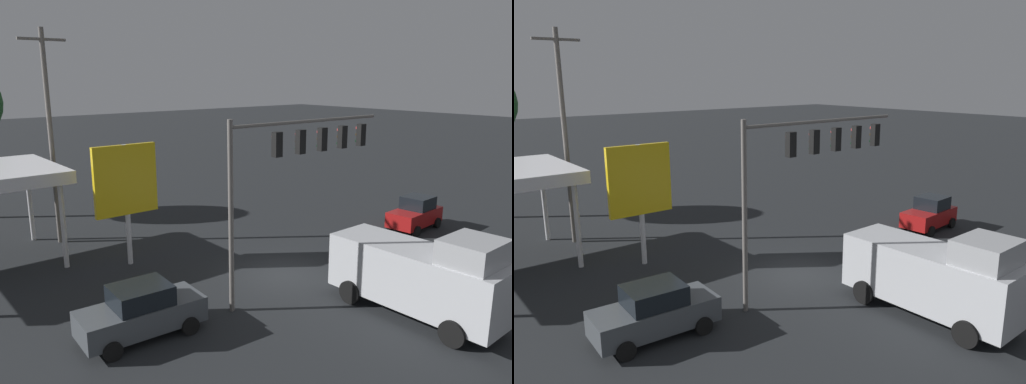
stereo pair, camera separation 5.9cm
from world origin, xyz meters
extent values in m
plane|color=black|center=(0.00, 0.00, 0.00)|extent=(200.00, 200.00, 0.00)
cylinder|color=slate|center=(4.04, 1.39, 3.76)|extent=(0.20, 0.20, 7.53)
cylinder|color=slate|center=(-0.13, 1.39, 7.23)|extent=(8.34, 0.14, 0.14)
cube|color=black|center=(1.72, 1.39, 6.41)|extent=(0.36, 0.28, 1.00)
sphere|color=#FF4141|center=(1.72, 1.21, 6.71)|extent=(0.22, 0.22, 0.22)
sphere|color=#392305|center=(1.72, 1.21, 6.41)|extent=(0.22, 0.22, 0.22)
sphere|color=black|center=(1.72, 1.21, 6.11)|extent=(0.22, 0.22, 0.22)
cube|color=black|center=(0.42, 1.39, 6.41)|extent=(0.36, 0.28, 1.00)
sphere|color=#FF4141|center=(0.42, 1.21, 6.71)|extent=(0.22, 0.22, 0.22)
sphere|color=#392305|center=(0.42, 1.21, 6.41)|extent=(0.22, 0.22, 0.22)
sphere|color=black|center=(0.42, 1.21, 6.11)|extent=(0.22, 0.22, 0.22)
cube|color=black|center=(-0.88, 1.39, 6.41)|extent=(0.36, 0.28, 1.00)
sphere|color=#FF4141|center=(-0.88, 1.21, 6.71)|extent=(0.22, 0.22, 0.22)
sphere|color=#392305|center=(-0.88, 1.21, 6.41)|extent=(0.22, 0.22, 0.22)
sphere|color=black|center=(-0.88, 1.21, 6.11)|extent=(0.22, 0.22, 0.22)
cube|color=black|center=(-2.18, 1.39, 6.41)|extent=(0.36, 0.28, 1.00)
sphere|color=#FF4141|center=(-2.18, 1.21, 6.71)|extent=(0.22, 0.22, 0.22)
sphere|color=#392305|center=(-2.18, 1.21, 6.41)|extent=(0.22, 0.22, 0.22)
sphere|color=black|center=(-2.18, 1.21, 6.11)|extent=(0.22, 0.22, 0.22)
cube|color=black|center=(-3.48, 1.39, 6.41)|extent=(0.36, 0.28, 1.00)
sphere|color=#FF4141|center=(-3.48, 1.21, 6.71)|extent=(0.22, 0.22, 0.22)
sphere|color=#392305|center=(-3.48, 1.21, 6.41)|extent=(0.22, 0.22, 0.22)
sphere|color=black|center=(-3.48, 1.21, 6.11)|extent=(0.22, 0.22, 0.22)
cylinder|color=slate|center=(6.41, -11.40, 5.74)|extent=(0.26, 0.26, 11.47)
cube|color=slate|center=(6.41, -11.40, 10.87)|extent=(2.40, 0.14, 0.14)
cylinder|color=silver|center=(7.46, -12.73, 2.09)|extent=(0.24, 0.24, 4.18)
cylinder|color=silver|center=(7.46, -7.39, 2.09)|extent=(0.24, 0.24, 4.18)
cylinder|color=silver|center=(4.87, -5.85, 2.96)|extent=(0.24, 0.24, 5.91)
cube|color=yellow|center=(4.87, -5.85, 4.23)|extent=(3.15, 0.24, 3.37)
cube|color=black|center=(4.87, -5.98, 4.23)|extent=(2.21, 0.04, 1.18)
cube|color=silver|center=(-1.25, 6.13, 1.58)|extent=(2.41, 6.84, 2.20)
cube|color=#A5A7AB|center=(-1.28, 8.23, 3.13)|extent=(2.15, 1.83, 0.90)
cylinder|color=black|center=(-2.45, 8.32, 0.48)|extent=(0.24, 0.96, 0.96)
cylinder|color=black|center=(-0.11, 8.36, 0.48)|extent=(0.24, 0.96, 0.96)
cylinder|color=black|center=(-2.38, 3.91, 0.48)|extent=(0.24, 0.96, 0.96)
cylinder|color=black|center=(-0.04, 3.94, 0.48)|extent=(0.24, 0.96, 0.96)
cube|color=maroon|center=(-10.95, -0.21, 0.76)|extent=(3.91, 1.96, 0.90)
cube|color=black|center=(-11.25, -0.23, 1.59)|extent=(1.81, 1.68, 0.76)
cylinder|color=black|center=(-9.78, 0.75, 0.31)|extent=(0.63, 0.26, 0.62)
cylinder|color=black|center=(-9.65, -0.99, 0.31)|extent=(0.63, 0.26, 0.62)
cylinder|color=black|center=(-12.24, 0.57, 0.31)|extent=(0.63, 0.26, 0.62)
cylinder|color=black|center=(-12.12, -1.16, 0.31)|extent=(0.63, 0.26, 0.62)
cube|color=#474C51|center=(7.70, 0.94, 0.78)|extent=(4.50, 2.06, 0.90)
cube|color=black|center=(7.70, 0.94, 1.58)|extent=(2.09, 1.77, 0.70)
cylinder|color=black|center=(9.18, 1.77, 0.33)|extent=(0.67, 0.26, 0.66)
cylinder|color=black|center=(9.07, -0.06, 0.33)|extent=(0.67, 0.26, 0.66)
cylinder|color=black|center=(6.33, 1.94, 0.33)|extent=(0.67, 0.26, 0.66)
cylinder|color=black|center=(6.22, 0.11, 0.33)|extent=(0.67, 0.26, 0.66)
camera|label=1|loc=(14.89, 15.99, 9.08)|focal=35.00mm
camera|label=2|loc=(14.85, 16.03, 9.08)|focal=35.00mm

